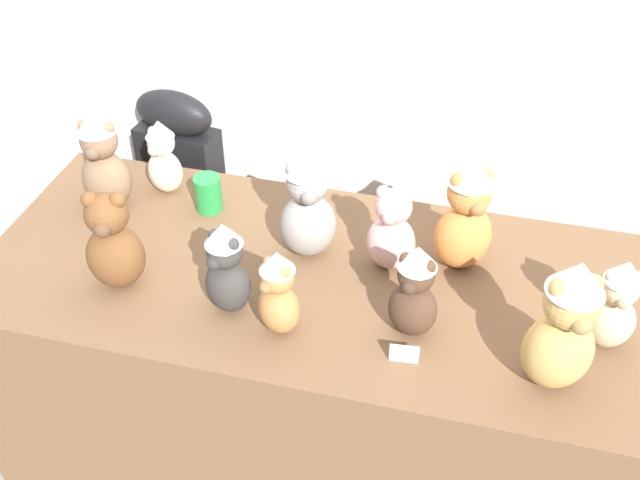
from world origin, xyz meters
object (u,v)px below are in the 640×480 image
(teddy_bear_caramel, at_px, (278,293))
(party_cup_green, at_px, (208,193))
(teddy_bear_sand, at_px, (615,305))
(instrument_case, at_px, (187,206))
(teddy_bear_chestnut, at_px, (113,243))
(display_table, at_px, (320,365))
(teddy_bear_mocha, at_px, (103,160))
(teddy_bear_blush, at_px, (392,231))
(teddy_bear_cream, at_px, (163,157))
(teddy_bear_ginger, at_px, (466,215))
(teddy_bear_honey, at_px, (564,327))
(teddy_bear_ash, at_px, (308,204))
(teddy_bear_charcoal, at_px, (226,269))
(teddy_bear_cocoa, at_px, (414,292))

(teddy_bear_caramel, relative_size, party_cup_green, 2.24)
(teddy_bear_sand, xyz_separation_m, party_cup_green, (-1.13, 0.28, -0.07))
(instrument_case, relative_size, teddy_bear_sand, 3.58)
(teddy_bear_chestnut, height_order, party_cup_green, teddy_bear_chestnut)
(display_table, bearing_deg, teddy_bear_chestnut, -161.94)
(instrument_case, relative_size, teddy_bear_mocha, 2.86)
(teddy_bear_blush, xyz_separation_m, party_cup_green, (-0.57, 0.12, -0.06))
(teddy_bear_cream, bearing_deg, teddy_bear_ginger, 8.49)
(teddy_bear_caramel, relative_size, teddy_bear_ginger, 0.72)
(teddy_bear_mocha, relative_size, teddy_bear_chestnut, 1.10)
(teddy_bear_mocha, relative_size, party_cup_green, 2.95)
(teddy_bear_honey, xyz_separation_m, teddy_bear_cream, (-1.16, 0.49, -0.06))
(instrument_case, bearing_deg, teddy_bear_chestnut, -71.10)
(display_table, distance_m, teddy_bear_caramel, 0.54)
(teddy_bear_ash, bearing_deg, teddy_bear_ginger, -12.58)
(teddy_bear_honey, relative_size, teddy_bear_cream, 1.46)
(teddy_bear_charcoal, bearing_deg, instrument_case, 144.34)
(display_table, distance_m, teddy_bear_sand, 0.88)
(teddy_bear_mocha, relative_size, teddy_bear_ginger, 0.94)
(instrument_case, height_order, teddy_bear_honey, teddy_bear_honey)
(instrument_case, xyz_separation_m, teddy_bear_honey, (1.24, -0.75, 0.44))
(teddy_bear_cocoa, height_order, teddy_bear_ginger, teddy_bear_ginger)
(teddy_bear_mocha, height_order, teddy_bear_honey, teddy_bear_honey)
(display_table, bearing_deg, teddy_bear_mocha, 167.48)
(teddy_bear_ginger, height_order, teddy_bear_sand, teddy_bear_ginger)
(teddy_bear_cocoa, bearing_deg, teddy_bear_ginger, 87.15)
(teddy_bear_ginger, distance_m, teddy_bear_cream, 0.92)
(teddy_bear_cocoa, bearing_deg, teddy_bear_mocha, 177.20)
(teddy_bear_cocoa, bearing_deg, teddy_bear_charcoal, -161.46)
(teddy_bear_mocha, bearing_deg, display_table, -16.81)
(teddy_bear_cream, bearing_deg, party_cup_green, -3.27)
(teddy_bear_ash, bearing_deg, teddy_bear_chestnut, -170.95)
(teddy_bear_ginger, bearing_deg, teddy_bear_honey, -87.42)
(teddy_bear_mocha, xyz_separation_m, teddy_bear_charcoal, (0.50, -0.33, -0.03))
(teddy_bear_caramel, relative_size, teddy_bear_blush, 0.97)
(teddy_bear_cocoa, bearing_deg, teddy_bear_caramel, -152.50)
(teddy_bear_mocha, xyz_separation_m, teddy_bear_honey, (1.29, -0.38, 0.02))
(teddy_bear_cocoa, height_order, party_cup_green, teddy_bear_cocoa)
(teddy_bear_charcoal, relative_size, party_cup_green, 2.45)
(display_table, relative_size, teddy_bear_mocha, 5.73)
(teddy_bear_ginger, xyz_separation_m, teddy_bear_blush, (-0.18, -0.05, -0.05))
(teddy_bear_honey, bearing_deg, teddy_bear_blush, 119.06)
(teddy_bear_honey, bearing_deg, teddy_bear_cocoa, 141.65)
(teddy_bear_mocha, bearing_deg, instrument_case, 77.01)
(teddy_bear_sand, height_order, party_cup_green, teddy_bear_sand)
(teddy_bear_charcoal, distance_m, teddy_bear_caramel, 0.15)
(teddy_bear_ash, height_order, party_cup_green, teddy_bear_ash)
(teddy_bear_honey, bearing_deg, teddy_bear_cream, 131.76)
(teddy_bear_cocoa, distance_m, teddy_bear_cream, 0.92)
(teddy_bear_caramel, xyz_separation_m, teddy_bear_chestnut, (-0.46, 0.06, 0.02))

